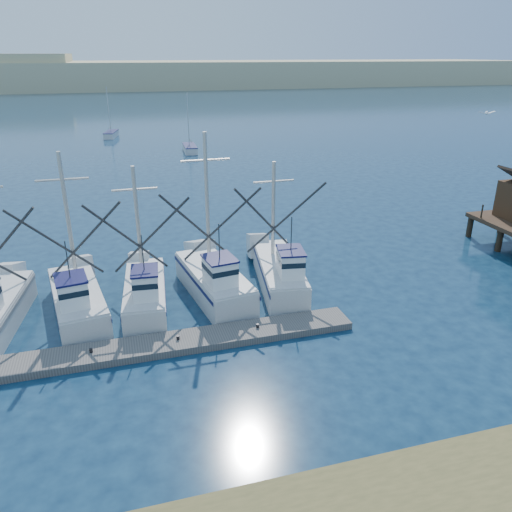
{
  "coord_description": "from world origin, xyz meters",
  "views": [
    {
      "loc": [
        -7.16,
        -15.42,
        13.16
      ],
      "look_at": [
        -0.5,
        8.0,
        3.23
      ],
      "focal_mm": 35.0,
      "sensor_mm": 36.0,
      "label": 1
    }
  ],
  "objects": [
    {
      "name": "ground",
      "position": [
        0.0,
        0.0,
        0.0
      ],
      "size": [
        500.0,
        500.0,
        0.0
      ],
      "primitive_type": "plane",
      "color": "#0C2037",
      "rests_on": "ground"
    },
    {
      "name": "floating_dock",
      "position": [
        -10.11,
        5.51,
        0.18
      ],
      "size": [
        27.58,
        2.0,
        0.37
      ],
      "primitive_type": "cube",
      "rotation": [
        0.0,
        0.0,
        0.01
      ],
      "color": "#605A56",
      "rests_on": "ground"
    },
    {
      "name": "dune_ridge",
      "position": [
        0.0,
        210.0,
        5.0
      ],
      "size": [
        360.0,
        60.0,
        10.0
      ],
      "primitive_type": "cube",
      "color": "tan",
      "rests_on": "ground"
    },
    {
      "name": "trawler_fleet",
      "position": [
        -10.77,
        10.25,
        0.98
      ],
      "size": [
        27.05,
        8.77,
        9.54
      ],
      "color": "silver",
      "rests_on": "ground"
    },
    {
      "name": "sailboat_near",
      "position": [
        3.38,
        56.27,
        0.5
      ],
      "size": [
        1.89,
        5.35,
        8.1
      ],
      "rotation": [
        0.0,
        0.0,
        -0.05
      ],
      "color": "silver",
      "rests_on": "ground"
    },
    {
      "name": "sailboat_far",
      "position": [
        -7.25,
        73.34,
        0.51
      ],
      "size": [
        2.6,
        5.37,
        8.1
      ],
      "rotation": [
        0.0,
        0.0,
        -0.21
      ],
      "color": "silver",
      "rests_on": "ground"
    },
    {
      "name": "flying_gull",
      "position": [
        14.13,
        9.93,
        9.91
      ],
      "size": [
        1.13,
        0.21,
        0.21
      ],
      "color": "white",
      "rests_on": "ground"
    }
  ]
}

